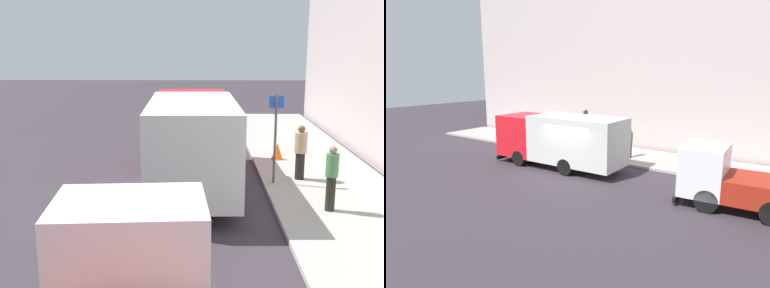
{
  "view_description": "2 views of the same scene",
  "coord_description": "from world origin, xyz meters",
  "views": [
    {
      "loc": [
        1.02,
        -12.41,
        4.45
      ],
      "look_at": [
        0.8,
        0.21,
        1.6
      ],
      "focal_mm": 43.33,
      "sensor_mm": 36.0,
      "label": 1
    },
    {
      "loc": [
        -13.07,
        -9.82,
        5.05
      ],
      "look_at": [
        1.53,
        0.64,
        1.22
      ],
      "focal_mm": 31.9,
      "sensor_mm": 36.0,
      "label": 2
    }
  ],
  "objects": [
    {
      "name": "large_utility_truck",
      "position": [
        0.8,
        1.3,
        1.56
      ],
      "size": [
        2.54,
        7.33,
        2.8
      ],
      "rotation": [
        0.0,
        0.0,
        0.02
      ],
      "color": "red",
      "rests_on": "ground"
    },
    {
      "name": "sidewalk",
      "position": [
        4.99,
        0.0,
        0.06
      ],
      "size": [
        3.97,
        30.0,
        0.13
      ],
      "primitive_type": "cube",
      "color": "#A4A198",
      "rests_on": "ground"
    },
    {
      "name": "building_facade",
      "position": [
        7.47,
        0.0,
        6.36
      ],
      "size": [
        0.5,
        30.0,
        12.71
      ],
      "primitive_type": "cube",
      "color": "#BFAFAB",
      "rests_on": "ground"
    },
    {
      "name": "street_sign_post",
      "position": [
        3.3,
        1.35,
        1.75
      ],
      "size": [
        0.44,
        0.08,
        2.76
      ],
      "color": "#4C5156",
      "rests_on": "sidewalk"
    },
    {
      "name": "pedestrian_walking",
      "position": [
        4.19,
        1.77,
        1.03
      ],
      "size": [
        0.54,
        0.54,
        1.73
      ],
      "rotation": [
        0.0,
        0.0,
        5.37
      ],
      "color": "black",
      "rests_on": "sidewalk"
    },
    {
      "name": "small_flatbed_truck",
      "position": [
        0.14,
        -7.61,
        1.07
      ],
      "size": [
        2.46,
        5.15,
        2.3
      ],
      "rotation": [
        0.0,
        0.0,
        0.07
      ],
      "color": "white",
      "rests_on": "ground"
    },
    {
      "name": "ground",
      "position": [
        0.0,
        0.0,
        0.0
      ],
      "size": [
        80.0,
        80.0,
        0.0
      ],
      "primitive_type": "plane",
      "color": "#362F36"
    },
    {
      "name": "traffic_cone_orange",
      "position": [
        3.88,
        4.26,
        0.44
      ],
      "size": [
        0.44,
        0.44,
        0.62
      ],
      "primitive_type": "cone",
      "color": "orange",
      "rests_on": "sidewalk"
    },
    {
      "name": "pedestrian_standing",
      "position": [
        4.39,
        -1.01,
        1.04
      ],
      "size": [
        0.44,
        0.44,
        1.71
      ],
      "rotation": [
        0.0,
        0.0,
        1.05
      ],
      "color": "black",
      "rests_on": "sidewalk"
    }
  ]
}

